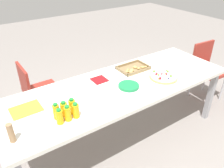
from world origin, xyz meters
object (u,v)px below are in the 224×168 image
at_px(chair_far_left, 36,89).
at_px(juice_bottle_4, 64,109).
at_px(snack_tray, 133,69).
at_px(juice_bottle_2, 76,111).
at_px(juice_bottle_5, 72,106).
at_px(juice_bottle_1, 68,113).
at_px(napkin_stack, 99,80).
at_px(plate_stack, 129,86).
at_px(juice_bottle_0, 60,117).
at_px(fruit_pizza, 163,77).
at_px(cardboard_tube, 11,133).
at_px(chair_end, 207,66).
at_px(paper_folder, 26,109).
at_px(juice_bottle_3, 56,112).
at_px(party_table, 121,89).

xyz_separation_m(chair_far_left, juice_bottle_4, (-0.02, -0.94, 0.30)).
xyz_separation_m(chair_far_left, snack_tray, (0.99, -0.60, 0.25)).
distance_m(juice_bottle_2, juice_bottle_4, 0.10).
distance_m(chair_far_left, juice_bottle_5, 0.99).
height_order(juice_bottle_1, napkin_stack, juice_bottle_1).
bearing_deg(plate_stack, juice_bottle_0, -170.54).
bearing_deg(snack_tray, fruit_pizza, -66.51).
bearing_deg(napkin_stack, cardboard_tube, -157.05).
xyz_separation_m(chair_end, paper_folder, (-2.52, 0.08, 0.24)).
bearing_deg(juice_bottle_1, chair_end, 6.44).
height_order(snack_tray, cardboard_tube, cardboard_tube).
bearing_deg(juice_bottle_0, juice_bottle_3, 88.25).
xyz_separation_m(chair_far_left, plate_stack, (0.71, -0.88, 0.25)).
relative_size(party_table, snack_tray, 7.19).
bearing_deg(juice_bottle_2, party_table, 19.64).
height_order(juice_bottle_3, snack_tray, juice_bottle_3).
bearing_deg(juice_bottle_5, juice_bottle_1, -135.57).
relative_size(chair_far_left, juice_bottle_5, 5.99).
xyz_separation_m(plate_stack, cardboard_tube, (-1.16, -0.13, 0.07)).
bearing_deg(juice_bottle_0, party_table, 16.10).
relative_size(party_table, juice_bottle_1, 17.84).
height_order(juice_bottle_5, cardboard_tube, cardboard_tube).
bearing_deg(fruit_pizza, juice_bottle_3, -179.87).
relative_size(juice_bottle_2, juice_bottle_4, 1.03).
bearing_deg(juice_bottle_1, cardboard_tube, 179.72).
height_order(juice_bottle_0, plate_stack, juice_bottle_0).
height_order(juice_bottle_2, snack_tray, juice_bottle_2).
bearing_deg(juice_bottle_5, paper_folder, 140.77).
distance_m(juice_bottle_4, juice_bottle_5, 0.07).
height_order(juice_bottle_1, juice_bottle_5, juice_bottle_1).
xyz_separation_m(chair_end, napkin_stack, (-1.71, 0.17, 0.24)).
bearing_deg(cardboard_tube, paper_folder, 60.90).
distance_m(party_table, snack_tray, 0.38).
xyz_separation_m(juice_bottle_0, napkin_stack, (0.62, 0.42, -0.06)).
distance_m(juice_bottle_0, napkin_stack, 0.76).
distance_m(juice_bottle_5, plate_stack, 0.66).
xyz_separation_m(juice_bottle_5, plate_stack, (0.66, 0.06, -0.05)).
xyz_separation_m(juice_bottle_2, fruit_pizza, (1.09, 0.08, -0.05)).
relative_size(juice_bottle_1, juice_bottle_4, 1.04).
relative_size(juice_bottle_0, cardboard_tube, 0.87).
height_order(juice_bottle_3, fruit_pizza, juice_bottle_3).
bearing_deg(juice_bottle_2, juice_bottle_1, 177.38).
xyz_separation_m(chair_end, chair_far_left, (-2.25, 0.76, 0.00)).
xyz_separation_m(party_table, cardboard_tube, (-1.13, -0.22, 0.14)).
height_order(juice_bottle_3, juice_bottle_5, juice_bottle_3).
bearing_deg(juice_bottle_2, plate_stack, 11.61).
relative_size(chair_far_left, juice_bottle_4, 6.19).
distance_m(juice_bottle_2, juice_bottle_5, 0.07).
xyz_separation_m(chair_end, snack_tray, (-1.25, 0.16, 0.25)).
height_order(juice_bottle_5, paper_folder, juice_bottle_5).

